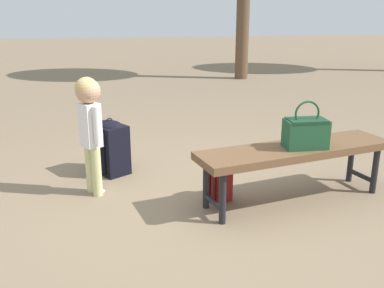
{
  "coord_description": "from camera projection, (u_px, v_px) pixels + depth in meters",
  "views": [
    {
      "loc": [
        0.45,
        3.16,
        1.48
      ],
      "look_at": [
        -0.09,
        -0.09,
        0.45
      ],
      "focal_mm": 40.99,
      "sensor_mm": 36.0,
      "label": 1
    }
  ],
  "objects": [
    {
      "name": "ground_plane",
      "position": [
        183.0,
        202.0,
        3.48
      ],
      "size": [
        40.0,
        40.0,
        0.0
      ],
      "primitive_type": "plane",
      "color": "#7F6B51",
      "rests_on": "ground"
    },
    {
      "name": "park_bench",
      "position": [
        296.0,
        153.0,
        3.41
      ],
      "size": [
        1.65,
        0.76,
        0.45
      ],
      "color": "brown",
      "rests_on": "ground"
    },
    {
      "name": "handbag",
      "position": [
        306.0,
        132.0,
        3.32
      ],
      "size": [
        0.32,
        0.19,
        0.37
      ],
      "color": "#1E4C2D",
      "rests_on": "park_bench"
    },
    {
      "name": "child_standing",
      "position": [
        90.0,
        118.0,
        3.45
      ],
      "size": [
        0.2,
        0.23,
        0.97
      ],
      "color": "#CCCC8C",
      "rests_on": "ground"
    },
    {
      "name": "backpack_large",
      "position": [
        111.0,
        146.0,
        4.03
      ],
      "size": [
        0.36,
        0.39,
        0.53
      ],
      "color": "black",
      "rests_on": "ground"
    },
    {
      "name": "backpack_small",
      "position": [
        220.0,
        181.0,
        3.5
      ],
      "size": [
        0.19,
        0.22,
        0.31
      ],
      "color": "maroon",
      "rests_on": "ground"
    }
  ]
}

